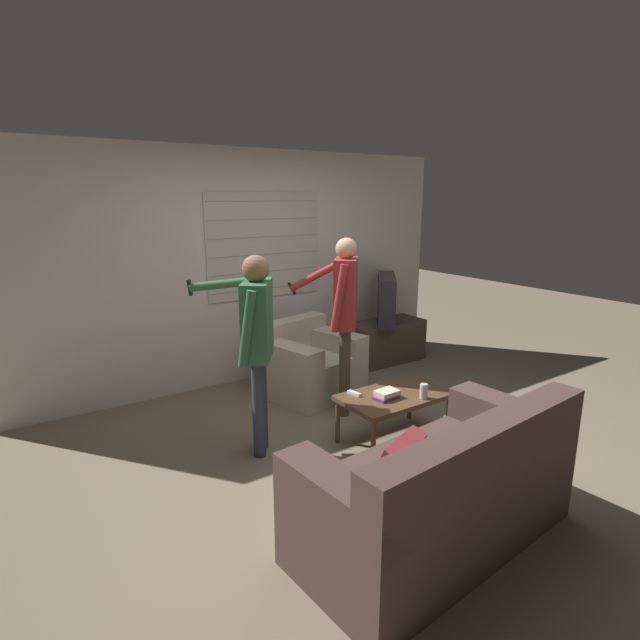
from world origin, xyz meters
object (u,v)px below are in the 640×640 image
at_px(armchair_beige, 308,364).
at_px(tv, 386,299).
at_px(person_left_standing, 256,331).
at_px(person_right_standing, 344,306).
at_px(couch_blue, 441,492).
at_px(spare_remote, 355,393).
at_px(book_stack, 386,394).
at_px(soda_can, 424,391).
at_px(coffee_table, 394,399).

bearing_deg(armchair_beige, tv, -179.78).
bearing_deg(person_left_standing, person_right_standing, -41.87).
bearing_deg(couch_blue, person_left_standing, 99.06).
bearing_deg(person_right_standing, person_left_standing, 143.52).
height_order(person_left_standing, spare_remote, person_left_standing).
bearing_deg(book_stack, person_left_standing, 152.30).
bearing_deg(soda_can, tv, 57.01).
bearing_deg(person_right_standing, armchair_beige, 40.12).
xyz_separation_m(couch_blue, spare_remote, (0.38, 1.32, 0.09)).
relative_size(tv, person_right_standing, 0.47).
bearing_deg(coffee_table, person_right_standing, 91.28).
height_order(person_left_standing, person_right_standing, person_right_standing).
bearing_deg(person_left_standing, book_stack, -82.49).
distance_m(couch_blue, tv, 3.47).
bearing_deg(armchair_beige, person_right_standing, 76.62).
distance_m(couch_blue, spare_remote, 1.38).
relative_size(tv, spare_remote, 5.89).
height_order(coffee_table, book_stack, book_stack).
distance_m(armchair_beige, tv, 1.48).
height_order(tv, book_stack, tv).
xyz_separation_m(couch_blue, tv, (2.01, 2.79, 0.47)).
relative_size(couch_blue, book_stack, 7.48).
bearing_deg(tv, book_stack, -1.20).
bearing_deg(spare_remote, coffee_table, -43.66).
xyz_separation_m(couch_blue, person_left_standing, (-0.38, 1.60, 0.69)).
distance_m(armchair_beige, spare_remote, 1.19).
bearing_deg(soda_can, person_right_standing, 99.67).
relative_size(tv, book_stack, 3.28).
bearing_deg(couch_blue, soda_can, 45.10).
relative_size(person_right_standing, spare_remote, 12.47).
xyz_separation_m(soda_can, spare_remote, (-0.42, 0.38, -0.05)).
height_order(armchair_beige, book_stack, armchair_beige).
distance_m(coffee_table, person_left_standing, 1.32).
distance_m(person_left_standing, spare_remote, 1.01).
height_order(armchair_beige, person_right_standing, person_right_standing).
height_order(tv, person_right_standing, person_right_standing).
distance_m(coffee_table, person_right_standing, 0.98).
bearing_deg(coffee_table, soda_can, -55.58).
bearing_deg(book_stack, tv, 49.07).
bearing_deg(book_stack, spare_remote, 130.38).
relative_size(couch_blue, armchair_beige, 1.66).
distance_m(couch_blue, armchair_beige, 2.56).
bearing_deg(tv, couch_blue, 4.04).
bearing_deg(book_stack, soda_can, -35.60).
bearing_deg(person_right_standing, spare_remote, -166.73).
relative_size(coffee_table, spare_remote, 6.80).
bearing_deg(tv, coffee_table, 0.65).
bearing_deg(couch_blue, tv, 49.97).
distance_m(coffee_table, soda_can, 0.27).
relative_size(book_stack, soda_can, 1.93).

